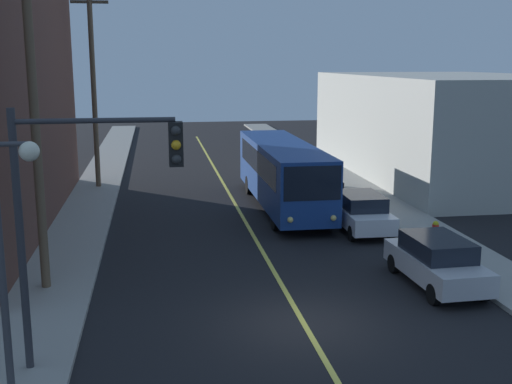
% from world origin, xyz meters
% --- Properties ---
extents(ground_plane, '(120.00, 120.00, 0.00)m').
position_xyz_m(ground_plane, '(0.00, 0.00, 0.00)').
color(ground_plane, black).
extents(sidewalk_left, '(2.50, 90.00, 0.15)m').
position_xyz_m(sidewalk_left, '(-7.25, 10.00, 0.07)').
color(sidewalk_left, gray).
rests_on(sidewalk_left, ground).
extents(sidewalk_right, '(2.50, 90.00, 0.15)m').
position_xyz_m(sidewalk_right, '(7.25, 10.00, 0.07)').
color(sidewalk_right, gray).
rests_on(sidewalk_right, ground).
extents(lane_stripe_center, '(0.16, 60.00, 0.01)m').
position_xyz_m(lane_stripe_center, '(0.00, 15.00, 0.01)').
color(lane_stripe_center, '#D8CC4C').
rests_on(lane_stripe_center, ground).
extents(building_right_warehouse, '(12.00, 20.91, 6.28)m').
position_xyz_m(building_right_warehouse, '(14.50, 21.47, 3.14)').
color(building_right_warehouse, '#B2B2A8').
rests_on(building_right_warehouse, ground).
extents(city_bus, '(2.61, 12.17, 3.20)m').
position_xyz_m(city_bus, '(2.20, 14.08, 1.82)').
color(city_bus, navy).
rests_on(city_bus, ground).
extents(parked_car_silver, '(1.95, 4.46, 1.62)m').
position_xyz_m(parked_car_silver, '(4.90, 2.29, 0.84)').
color(parked_car_silver, '#B7B7BC').
rests_on(parked_car_silver, ground).
extents(parked_car_white, '(1.89, 4.43, 1.62)m').
position_xyz_m(parked_car_white, '(4.64, 9.21, 0.84)').
color(parked_car_white, silver).
rests_on(parked_car_white, ground).
extents(parked_car_black, '(1.96, 4.46, 1.62)m').
position_xyz_m(parked_car_black, '(4.73, 16.94, 0.84)').
color(parked_car_black, black).
rests_on(parked_car_black, ground).
extents(utility_pole_near, '(2.40, 0.28, 10.65)m').
position_xyz_m(utility_pole_near, '(-7.45, 3.75, 5.99)').
color(utility_pole_near, brown).
rests_on(utility_pole_near, sidewalk_left).
extents(utility_pole_mid, '(2.40, 0.28, 11.59)m').
position_xyz_m(utility_pole_mid, '(-7.18, 20.38, 6.47)').
color(utility_pole_mid, brown).
rests_on(utility_pole_mid, sidewalk_left).
extents(traffic_signal_left_corner, '(3.75, 0.48, 6.00)m').
position_xyz_m(traffic_signal_left_corner, '(-5.41, -1.80, 4.30)').
color(traffic_signal_left_corner, '#2D2D33').
rests_on(traffic_signal_left_corner, sidewalk_left).
extents(street_lamp_left, '(0.98, 0.40, 5.50)m').
position_xyz_m(street_lamp_left, '(-6.83, -3.25, 3.74)').
color(street_lamp_left, '#38383D').
rests_on(street_lamp_left, sidewalk_left).
extents(fire_hydrant, '(0.44, 0.26, 0.84)m').
position_xyz_m(fire_hydrant, '(6.85, 6.65, 0.58)').
color(fire_hydrant, red).
rests_on(fire_hydrant, sidewalk_right).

